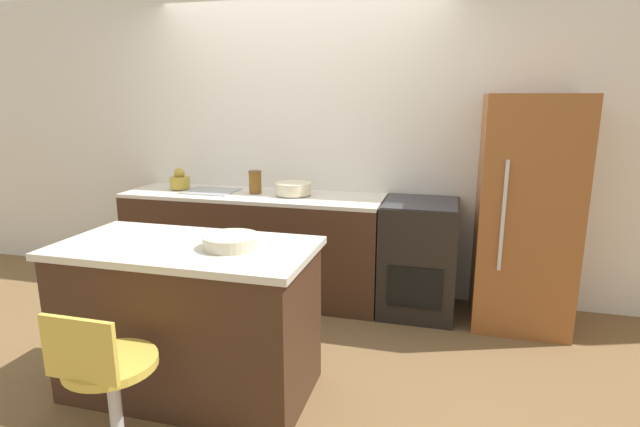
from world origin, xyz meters
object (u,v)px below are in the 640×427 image
stool_chair (109,391)px  mixing_bowl (293,189)px  kettle (180,181)px  oven_range (419,257)px  refrigerator (525,213)px

stool_chair → mixing_bowl: bearing=85.2°
mixing_bowl → kettle: bearing=180.0°
kettle → mixing_bowl: 1.06m
oven_range → refrigerator: (0.76, -0.01, 0.41)m
refrigerator → stool_chair: bearing=-133.0°
oven_range → mixing_bowl: bearing=178.4°
stool_chair → kettle: kettle is taller
oven_range → stool_chair: oven_range is taller
refrigerator → stool_chair: (-2.00, -2.14, -0.47)m
oven_range → kettle: size_ratio=4.89×
stool_chair → mixing_bowl: (0.18, 2.18, 0.56)m
stool_chair → kettle: 2.42m
oven_range → refrigerator: refrigerator is taller
stool_chair → oven_range: bearing=60.1°
oven_range → kettle: 2.18m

